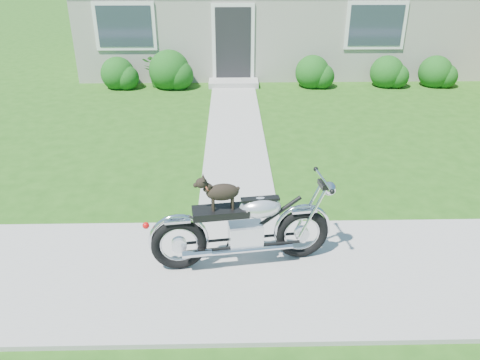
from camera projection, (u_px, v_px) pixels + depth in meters
The scene contains 7 objects.
ground at pixel (363, 270), 5.69m from camera, with size 80.00×80.00×0.00m, color #235114.
sidewalk at pixel (364, 269), 5.68m from camera, with size 24.00×2.20×0.04m, color #9E9B93.
walkway at pixel (235, 129), 10.14m from camera, with size 1.20×8.00×0.03m, color #9E9B93.
shrub_row at pixel (269, 72), 13.11m from camera, with size 9.88×1.13×1.13m.
potted_plant_left at pixel (157, 73), 13.10m from camera, with size 0.73×0.63×0.81m, color #1C5416.
potted_plant_right at pixel (320, 75), 13.23m from camera, with size 0.37×0.37×0.66m, color #22621B.
motorcycle_with_dog at pixel (245, 226), 5.55m from camera, with size 2.22×0.66×1.19m.
Camera 1 is at (-1.61, -4.58, 3.51)m, focal length 35.00 mm.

